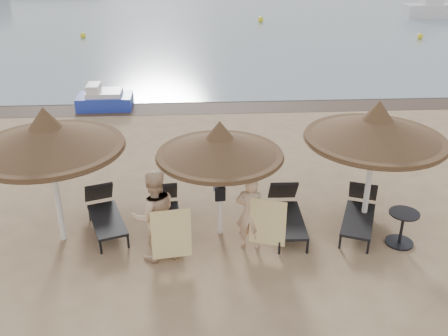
# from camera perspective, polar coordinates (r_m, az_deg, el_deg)

# --- Properties ---
(ground) EXTENTS (160.00, 160.00, 0.00)m
(ground) POSITION_cam_1_polar(r_m,az_deg,el_deg) (11.32, -0.38, -8.64)
(ground) COLOR tan
(ground) RESTS_ON ground
(wet_sand_strip) EXTENTS (200.00, 1.60, 0.01)m
(wet_sand_strip) POSITION_cam_1_polar(r_m,az_deg,el_deg) (19.79, -1.84, 6.95)
(wet_sand_strip) COLOR #493529
(wet_sand_strip) RESTS_ON ground
(palapa_left) EXTENTS (3.18, 3.18, 3.15)m
(palapa_left) POSITION_cam_1_polar(r_m,az_deg,el_deg) (10.93, -19.55, 3.39)
(palapa_left) COLOR white
(palapa_left) RESTS_ON ground
(palapa_center) EXTENTS (2.78, 2.78, 2.76)m
(palapa_center) POSITION_cam_1_polar(r_m,az_deg,el_deg) (10.66, -0.49, 2.57)
(palapa_center) COLOR white
(palapa_center) RESTS_ON ground
(palapa_right) EXTENTS (3.12, 3.12, 3.10)m
(palapa_right) POSITION_cam_1_polar(r_m,az_deg,el_deg) (11.34, 17.00, 4.34)
(palapa_right) COLOR white
(palapa_right) RESTS_ON ground
(lounger_far_left) EXTENTS (1.27, 2.09, 0.89)m
(lounger_far_left) POSITION_cam_1_polar(r_m,az_deg,el_deg) (12.04, -13.50, -4.88)
(lounger_far_left) COLOR black
(lounger_far_left) RESTS_ON ground
(lounger_near_left) EXTENTS (0.84, 2.01, 0.88)m
(lounger_near_left) POSITION_cam_1_polar(r_m,az_deg,el_deg) (11.82, -6.70, -4.94)
(lounger_near_left) COLOR black
(lounger_near_left) RESTS_ON ground
(lounger_near_right) EXTENTS (0.73, 2.05, 0.91)m
(lounger_near_right) POSITION_cam_1_polar(r_m,az_deg,el_deg) (11.80, 7.17, -4.94)
(lounger_near_right) COLOR black
(lounger_near_right) RESTS_ON ground
(lounger_far_right) EXTENTS (1.36, 2.09, 0.89)m
(lounger_far_right) POSITION_cam_1_polar(r_m,az_deg,el_deg) (12.15, 15.25, -4.79)
(lounger_far_right) COLOR black
(lounger_far_right) RESTS_ON ground
(side_table) EXTENTS (0.66, 0.66, 0.80)m
(side_table) POSITION_cam_1_polar(r_m,az_deg,el_deg) (11.80, 19.63, -6.59)
(side_table) COLOR black
(side_table) RESTS_ON ground
(person_left) EXTENTS (1.25, 0.99, 2.39)m
(person_left) POSITION_cam_1_polar(r_m,az_deg,el_deg) (10.36, -8.02, -4.65)
(person_left) COLOR beige
(person_left) RESTS_ON ground
(person_right) EXTENTS (1.04, 0.81, 2.01)m
(person_right) POSITION_cam_1_polar(r_m,az_deg,el_deg) (10.71, 3.02, -4.49)
(person_right) COLOR beige
(person_right) RESTS_ON ground
(towel_left) EXTENTS (0.81, 0.13, 1.14)m
(towel_left) POSITION_cam_1_polar(r_m,az_deg,el_deg) (10.25, -6.04, -7.55)
(towel_left) COLOR yellow
(towel_left) RESTS_ON ground
(towel_right) EXTENTS (0.75, 0.27, 1.10)m
(towel_right) POSITION_cam_1_polar(r_m,az_deg,el_deg) (10.67, 5.01, -6.24)
(towel_right) COLOR yellow
(towel_right) RESTS_ON ground
(bag_patterned) EXTENTS (0.29, 0.13, 0.36)m
(bag_patterned) POSITION_cam_1_polar(r_m,az_deg,el_deg) (11.26, -0.52, -1.82)
(bag_patterned) COLOR white
(bag_patterned) RESTS_ON ground
(bag_dark) EXTENTS (0.24, 0.10, 0.33)m
(bag_dark) POSITION_cam_1_polar(r_m,az_deg,el_deg) (11.00, -0.43, -3.02)
(bag_dark) COLOR black
(bag_dark) RESTS_ON ground
(pedal_boat) EXTENTS (2.11, 1.26, 0.97)m
(pedal_boat) POSITION_cam_1_polar(r_m,az_deg,el_deg) (20.13, -13.53, 7.65)
(pedal_boat) COLOR #233ABA
(pedal_boat) RESTS_ON ground
(buoy_left) EXTENTS (0.35, 0.35, 0.35)m
(buoy_left) POSITION_cam_1_polar(r_m,az_deg,el_deg) (34.07, -15.82, 14.37)
(buoy_left) COLOR yellow
(buoy_left) RESTS_ON ground
(buoy_mid) EXTENTS (0.41, 0.41, 0.41)m
(buoy_mid) POSITION_cam_1_polar(r_m,az_deg,el_deg) (38.80, 4.22, 16.57)
(buoy_mid) COLOR yellow
(buoy_mid) RESTS_ON ground
(buoy_right) EXTENTS (0.37, 0.37, 0.37)m
(buoy_right) POSITION_cam_1_polar(r_m,az_deg,el_deg) (34.82, 21.50, 13.83)
(buoy_right) COLOR yellow
(buoy_right) RESTS_ON ground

